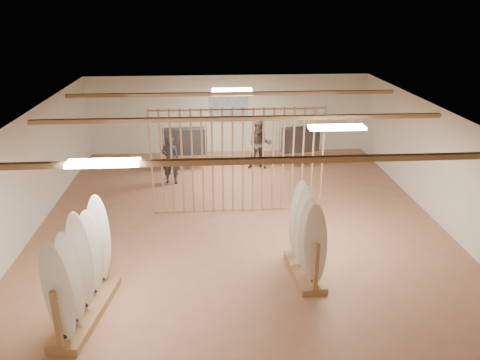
{
  "coord_description": "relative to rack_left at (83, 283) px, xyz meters",
  "views": [
    {
      "loc": [
        -0.73,
        -10.51,
        5.31
      ],
      "look_at": [
        0.0,
        0.0,
        1.2
      ],
      "focal_mm": 35.0,
      "sensor_mm": 36.0,
      "label": 1
    }
  ],
  "objects": [
    {
      "name": "floor",
      "position": [
        2.98,
        3.41,
        -0.67
      ],
      "size": [
        12.0,
        12.0,
        0.0
      ],
      "primitive_type": "plane",
      "color": "#A46E4F",
      "rests_on": "ground"
    },
    {
      "name": "ceiling",
      "position": [
        2.98,
        3.41,
        2.13
      ],
      "size": [
        12.0,
        12.0,
        0.0
      ],
      "primitive_type": "plane",
      "rotation": [
        3.14,
        0.0,
        0.0
      ],
      "color": "#9A9892",
      "rests_on": "ground"
    },
    {
      "name": "wall_back",
      "position": [
        2.98,
        9.41,
        0.73
      ],
      "size": [
        12.0,
        0.0,
        12.0
      ],
      "primitive_type": "plane",
      "rotation": [
        1.57,
        0.0,
        0.0
      ],
      "color": "silver",
      "rests_on": "ground"
    },
    {
      "name": "wall_front",
      "position": [
        2.98,
        -2.59,
        0.73
      ],
      "size": [
        12.0,
        0.0,
        12.0
      ],
      "primitive_type": "plane",
      "rotation": [
        -1.57,
        0.0,
        0.0
      ],
      "color": "silver",
      "rests_on": "ground"
    },
    {
      "name": "wall_left",
      "position": [
        -2.02,
        3.41,
        0.73
      ],
      "size": [
        0.0,
        12.0,
        12.0
      ],
      "primitive_type": "plane",
      "rotation": [
        1.57,
        0.0,
        1.57
      ],
      "color": "silver",
      "rests_on": "ground"
    },
    {
      "name": "wall_right",
      "position": [
        7.98,
        3.41,
        0.73
      ],
      "size": [
        0.0,
        12.0,
        12.0
      ],
      "primitive_type": "plane",
      "rotation": [
        1.57,
        0.0,
        -1.57
      ],
      "color": "silver",
      "rests_on": "ground"
    },
    {
      "name": "ceiling_slats",
      "position": [
        2.98,
        3.41,
        2.05
      ],
      "size": [
        9.5,
        6.12,
        0.1
      ],
      "primitive_type": "cube",
      "color": "#9B7146",
      "rests_on": "ground"
    },
    {
      "name": "light_panels",
      "position": [
        2.98,
        3.41,
        2.07
      ],
      "size": [
        1.2,
        0.35,
        0.06
      ],
      "primitive_type": "cube",
      "color": "white",
      "rests_on": "ground"
    },
    {
      "name": "bamboo_partition",
      "position": [
        2.98,
        4.21,
        0.73
      ],
      "size": [
        4.45,
        0.05,
        2.78
      ],
      "color": "#AA7952",
      "rests_on": "ground"
    },
    {
      "name": "poster",
      "position": [
        2.98,
        9.39,
        0.93
      ],
      "size": [
        1.4,
        0.03,
        0.9
      ],
      "primitive_type": "cube",
      "color": "teal",
      "rests_on": "ground"
    },
    {
      "name": "rack_left",
      "position": [
        0.0,
        0.0,
        0.0
      ],
      "size": [
        0.88,
        2.13,
        1.97
      ],
      "rotation": [
        0.0,
        0.0,
        -0.17
      ],
      "color": "#9B7146",
      "rests_on": "floor"
    },
    {
      "name": "rack_right",
      "position": [
        4.15,
        1.07,
        -0.05
      ],
      "size": [
        0.62,
        1.62,
        1.85
      ],
      "rotation": [
        0.0,
        0.0,
        0.07
      ],
      "color": "#9B7146",
      "rests_on": "floor"
    },
    {
      "name": "clothing_rack_a",
      "position": [
        1.48,
        7.53,
        0.31
      ],
      "size": [
        1.41,
        0.42,
        1.51
      ],
      "rotation": [
        0.0,
        0.0,
        0.05
      ],
      "color": "silver",
      "rests_on": "floor"
    },
    {
      "name": "clothing_rack_b",
      "position": [
        5.29,
        7.65,
        0.26
      ],
      "size": [
        1.32,
        0.58,
        1.44
      ],
      "rotation": [
        0.0,
        0.0,
        0.2
      ],
      "color": "silver",
      "rests_on": "floor"
    },
    {
      "name": "shopper_a",
      "position": [
        1.08,
        6.38,
        0.18
      ],
      "size": [
        0.7,
        0.54,
        1.71
      ],
      "primitive_type": "imported",
      "rotation": [
        0.0,
        0.0,
        2.93
      ],
      "color": "#2D2B34",
      "rests_on": "floor"
    },
    {
      "name": "shopper_b",
      "position": [
        3.92,
        7.52,
        0.26
      ],
      "size": [
        0.93,
        0.75,
        1.86
      ],
      "primitive_type": "imported",
      "rotation": [
        0.0,
        0.0,
        -0.05
      ],
      "color": "#3C332E",
      "rests_on": "floor"
    }
  ]
}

